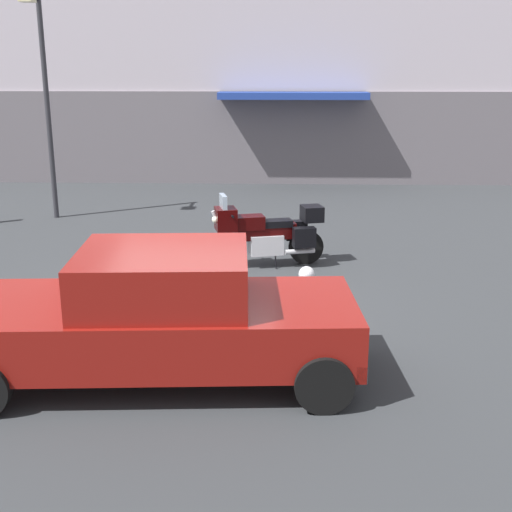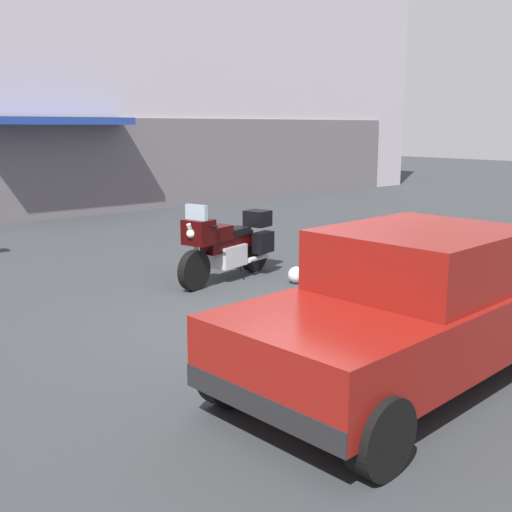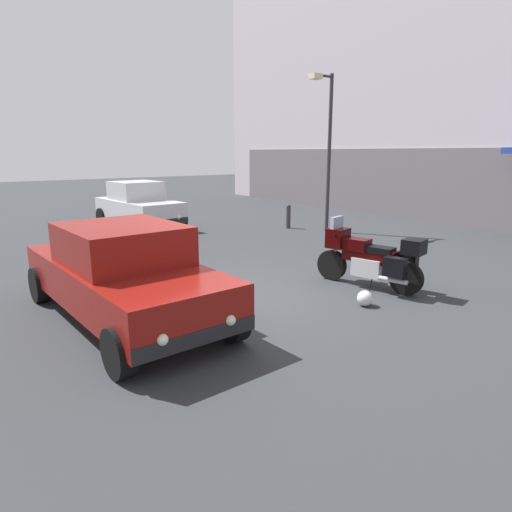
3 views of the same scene
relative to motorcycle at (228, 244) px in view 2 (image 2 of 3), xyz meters
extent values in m
plane|color=#2D3033|center=(-1.03, -2.39, -0.62)|extent=(80.00, 80.00, 0.00)
cube|color=navy|center=(0.62, 8.44, 2.08)|extent=(4.40, 1.10, 0.20)
cylinder|color=black|center=(-0.83, -0.20, -0.30)|extent=(0.65, 0.29, 0.64)
cylinder|color=black|center=(0.74, 0.19, -0.30)|extent=(0.65, 0.29, 0.64)
cylinder|color=#B7B7BC|center=(-0.81, -0.20, 0.13)|extent=(0.33, 0.15, 0.68)
cube|color=#B7B7BC|center=(-0.01, 0.00, -0.20)|extent=(0.68, 0.53, 0.36)
cube|color=black|center=(-0.01, 0.00, 0.04)|extent=(1.14, 0.54, 0.28)
cube|color=black|center=(-0.30, -0.07, 0.22)|extent=(0.59, 0.46, 0.24)
cube|color=black|center=(0.19, 0.05, 0.18)|extent=(0.62, 0.43, 0.12)
cube|color=black|center=(-0.71, -0.18, 0.30)|extent=(0.46, 0.51, 0.40)
cube|color=#8C9EAD|center=(-0.75, -0.18, 0.60)|extent=(0.17, 0.41, 0.28)
sphere|color=#EAEACC|center=(-0.89, -0.22, 0.30)|extent=(0.14, 0.14, 0.14)
cylinder|color=black|center=(-0.64, -0.16, 0.40)|extent=(0.19, 0.61, 0.04)
cylinder|color=#B7B7BC|center=(0.62, -0.05, -0.32)|extent=(0.56, 0.22, 0.09)
cube|color=black|center=(0.69, -0.11, -0.04)|extent=(0.44, 0.29, 0.36)
cube|color=black|center=(0.56, 0.43, -0.04)|extent=(0.44, 0.29, 0.36)
cube|color=black|center=(0.84, 0.21, 0.33)|extent=(0.45, 0.47, 0.28)
cylinder|color=black|center=(0.18, -0.14, -0.47)|extent=(0.05, 0.13, 0.29)
sphere|color=silver|center=(0.72, -0.93, -0.48)|extent=(0.28, 0.28, 0.28)
cube|color=maroon|center=(-1.12, -4.59, 0.02)|extent=(4.60, 2.04, 0.64)
cube|color=maroon|center=(-1.07, -4.58, 0.64)|extent=(2.00, 1.73, 0.60)
cube|color=#8C9EAD|center=(-0.17, -4.53, 0.64)|extent=(0.15, 1.50, 0.51)
cube|color=#8C9EAD|center=(-1.97, -4.64, 0.64)|extent=(0.15, 1.50, 0.48)
cube|color=black|center=(1.07, -4.45, -0.20)|extent=(0.23, 1.76, 0.20)
cube|color=black|center=(-3.32, -4.72, -0.20)|extent=(0.23, 1.76, 0.20)
cylinder|color=black|center=(0.62, -3.64, -0.30)|extent=(0.65, 0.26, 0.64)
cylinder|color=black|center=(-2.97, -3.86, -0.30)|extent=(0.65, 0.26, 0.64)
cylinder|color=black|center=(-2.87, -5.54, -0.30)|extent=(0.65, 0.26, 0.64)
sphere|color=silver|center=(1.09, -3.96, -0.08)|extent=(0.14, 0.14, 0.14)
camera|label=1|loc=(0.23, -11.72, 2.94)|focal=46.65mm
camera|label=2|loc=(-6.30, -8.17, 1.94)|focal=43.78mm
camera|label=3|loc=(5.67, -6.83, 2.03)|focal=31.26mm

